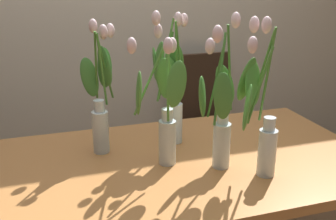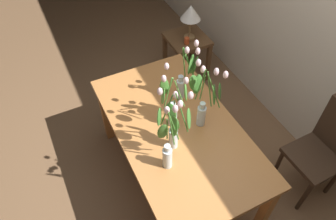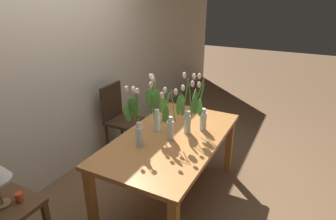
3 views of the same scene
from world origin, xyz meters
The scene contains 11 objects.
ground_plane centered at (0.00, 0.00, 0.00)m, with size 18.00×18.00×0.00m, color brown.
dining_table centered at (0.00, 0.00, 0.65)m, with size 1.60×0.90×0.74m.
tulip_vase_0 centered at (-0.06, -0.01, 0.95)m, with size 0.21×0.23×0.51m.
tulip_vase_1 centered at (0.13, -0.10, 0.95)m, with size 0.22×0.24×0.59m.
tulip_vase_2 centered at (0.25, -0.19, 0.95)m, with size 0.16×0.15×0.58m.
tulip_vase_3 centered at (0.03, 0.20, 0.98)m, with size 0.21×0.24×0.58m.
tulip_vase_4 centered at (-0.27, 0.21, 0.95)m, with size 0.16×0.18×0.55m.
dining_chair centered at (0.58, 1.06, 0.52)m, with size 0.41×0.41×0.93m.
side_table centered at (-1.23, 0.77, 0.43)m, with size 0.44×0.44×0.55m.
table_lamp centered at (-1.23, 0.79, 0.86)m, with size 0.22×0.22×0.40m.
pillar_candle centered at (-1.14, 0.71, 0.59)m, with size 0.06×0.06×0.07m, color #CC4C23.
Camera 2 is at (1.36, -0.75, 2.66)m, focal length 34.04 mm.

